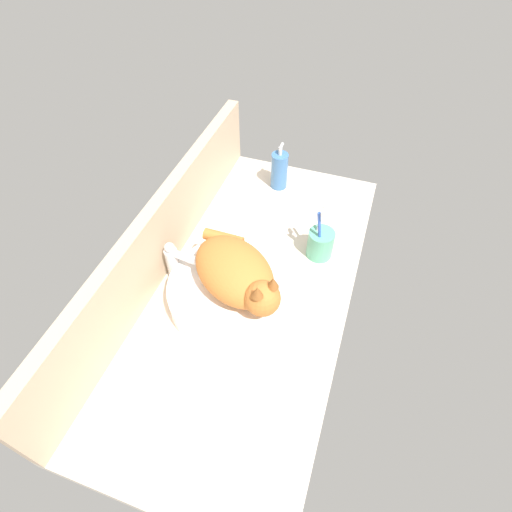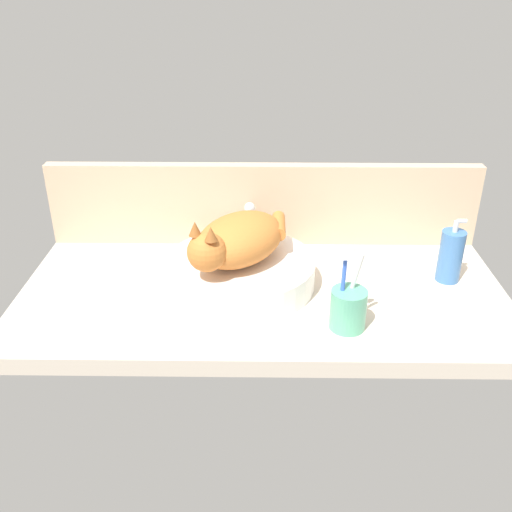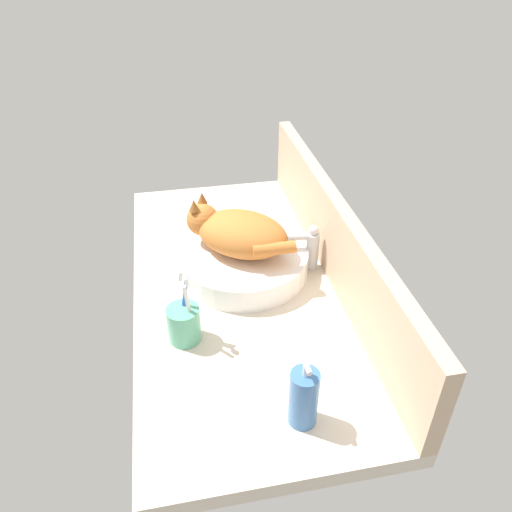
% 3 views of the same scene
% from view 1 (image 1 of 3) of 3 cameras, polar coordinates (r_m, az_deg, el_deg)
% --- Properties ---
extents(ground_plane, '(1.16, 0.56, 0.04)m').
position_cam_1_polar(ground_plane, '(1.15, -0.91, -4.87)').
color(ground_plane, beige).
extents(backsplash_panel, '(1.16, 0.04, 0.22)m').
position_cam_1_polar(backsplash_panel, '(1.13, -13.52, 2.68)').
color(backsplash_panel, '#CCAD8C').
rests_on(backsplash_panel, ground_plane).
extents(sink_basin, '(0.36, 0.36, 0.07)m').
position_cam_1_polar(sink_basin, '(1.08, -2.96, -5.06)').
color(sink_basin, white).
rests_on(sink_basin, ground_plane).
extents(cat, '(0.28, 0.30, 0.14)m').
position_cam_1_polar(cat, '(1.00, -2.69, -2.46)').
color(cat, '#CC7533').
rests_on(cat, sink_basin).
extents(faucet, '(0.04, 0.12, 0.14)m').
position_cam_1_polar(faucet, '(1.11, -11.39, -0.68)').
color(faucet, silver).
rests_on(faucet, ground_plane).
extents(soap_dispenser, '(0.06, 0.06, 0.16)m').
position_cam_1_polar(soap_dispenser, '(1.41, 3.35, 12.10)').
color(soap_dispenser, '#3F72B2').
rests_on(soap_dispenser, ground_plane).
extents(toothbrush_cup, '(0.08, 0.08, 0.19)m').
position_cam_1_polar(toothbrush_cup, '(1.19, 9.17, 1.83)').
color(toothbrush_cup, '#5BB28E').
rests_on(toothbrush_cup, ground_plane).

